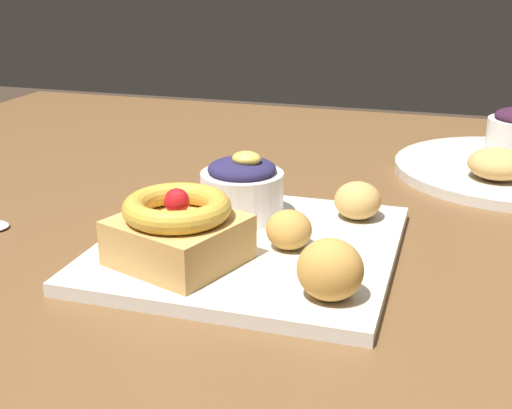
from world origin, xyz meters
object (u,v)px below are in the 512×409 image
berry_ramekin (242,188)px  fritter_middle (293,230)px  fritter_front (358,200)px  back_pastry (498,164)px  front_plate (250,247)px  cake_slice (178,229)px  fritter_back (330,270)px

berry_ramekin → fritter_middle: berry_ramekin is taller
berry_ramekin → fritter_middle: bearing=-43.3°
fritter_front → back_pastry: fritter_front is taller
front_plate → cake_slice: bearing=-126.4°
front_plate → fritter_front: size_ratio=5.72×
berry_ramekin → fritter_front: berry_ramekin is taller
front_plate → cake_slice: cake_slice is taller
front_plate → cake_slice: 0.08m
cake_slice → berry_ramekin: 0.12m
fritter_front → fritter_middle: (-0.04, -0.09, -0.00)m
front_plate → fritter_middle: bearing=-8.1°
front_plate → berry_ramekin: 0.07m
berry_ramekin → fritter_middle: 0.09m
fritter_back → back_pastry: size_ratio=0.74×
front_plate → fritter_back: (0.09, -0.09, 0.03)m
cake_slice → back_pastry: cake_slice is taller
front_plate → back_pastry: (0.22, 0.26, 0.02)m
cake_slice → fritter_front: size_ratio=2.66×
fritter_middle → front_plate: bearing=171.9°
cake_slice → fritter_back: 0.14m
fritter_front → back_pastry: 0.22m
fritter_front → fritter_middle: bearing=-115.0°
cake_slice → back_pastry: (0.26, 0.32, -0.01)m
cake_slice → fritter_middle: 0.10m
front_plate → back_pastry: bearing=49.8°
berry_ramekin → fritter_front: bearing=14.2°
berry_ramekin → back_pastry: 0.32m
fritter_middle → fritter_back: bearing=-59.1°
fritter_back → back_pastry: bearing=69.7°
fritter_back → back_pastry: (0.13, 0.35, -0.01)m
fritter_front → back_pastry: (0.13, 0.17, -0.00)m
berry_ramekin → fritter_back: 0.19m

